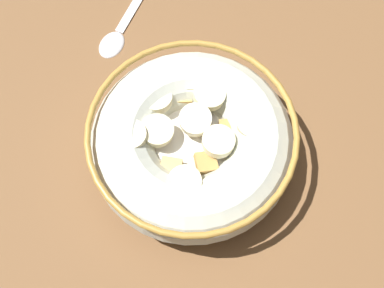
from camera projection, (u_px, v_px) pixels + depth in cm
name	position (u px, v px, depth cm)	size (l,w,h in cm)	color
ground_plane	(192.00, 158.00, 50.15)	(133.41, 133.41, 2.00)	brown
cereal_bowl	(192.00, 142.00, 46.09)	(19.58, 19.58, 6.29)	beige
spoon	(123.00, 24.00, 54.87)	(8.47, 15.20, 0.80)	silver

